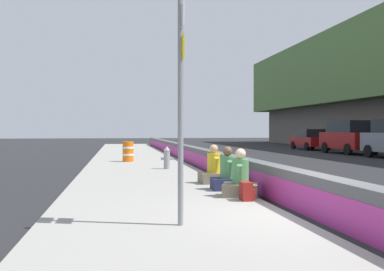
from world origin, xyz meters
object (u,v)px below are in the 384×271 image
at_px(seated_person_foreground, 240,181).
at_px(parked_car_midline, 349,137).
at_px(parked_car_far, 310,139).
at_px(seated_person_middle, 227,176).
at_px(fire_hydrant, 167,157).
at_px(route_sign_post, 181,94).
at_px(seated_person_rear, 214,171).
at_px(backpack, 247,191).
at_px(construction_barrel, 128,151).

height_order(seated_person_foreground, parked_car_midline, parked_car_midline).
bearing_deg(parked_car_far, seated_person_foreground, 152.14).
bearing_deg(seated_person_middle, fire_hydrant, 8.05).
xyz_separation_m(seated_person_foreground, parked_car_far, (24.65, -13.03, 0.38)).
height_order(route_sign_post, seated_person_foreground, route_sign_post).
distance_m(seated_person_rear, parked_car_far, 25.68).
bearing_deg(seated_person_foreground, seated_person_rear, 1.21).
bearing_deg(seated_person_middle, seated_person_rear, 2.01).
bearing_deg(seated_person_rear, seated_person_foreground, -178.79).
distance_m(fire_hydrant, seated_person_rear, 4.79).
height_order(route_sign_post, fire_hydrant, route_sign_post).
xyz_separation_m(backpack, construction_barrel, (12.05, 2.23, 0.28)).
xyz_separation_m(seated_person_foreground, seated_person_rear, (2.55, 0.05, 0.00)).
height_order(fire_hydrant, parked_car_far, parked_car_far).
relative_size(construction_barrel, parked_car_far, 0.21).
bearing_deg(backpack, seated_person_middle, -0.68).
relative_size(route_sign_post, construction_barrel, 3.79).
distance_m(seated_person_rear, parked_car_midline, 20.37).
height_order(route_sign_post, parked_car_far, route_sign_post).
xyz_separation_m(route_sign_post, seated_person_middle, (3.89, -1.75, -1.73)).
height_order(seated_person_foreground, seated_person_middle, seated_person_middle).
relative_size(seated_person_middle, backpack, 2.73).
bearing_deg(parked_car_midline, route_sign_post, 145.04).
height_order(route_sign_post, seated_person_middle, route_sign_post).
relative_size(route_sign_post, backpack, 9.00).
bearing_deg(fire_hydrant, backpack, -173.87).
xyz_separation_m(seated_person_rear, parked_car_far, (22.10, -13.08, 0.38)).
xyz_separation_m(route_sign_post, construction_barrel, (14.19, 0.50, -1.59)).
distance_m(fire_hydrant, backpack, 7.89).
height_order(seated_person_rear, parked_car_midline, parked_car_midline).
bearing_deg(route_sign_post, parked_car_far, -28.37).
bearing_deg(construction_barrel, parked_car_midline, -65.90).
distance_m(seated_person_foreground, seated_person_middle, 1.17).
distance_m(fire_hydrant, seated_person_middle, 6.16).
distance_m(seated_person_middle, seated_person_rear, 1.38).
relative_size(fire_hydrant, parked_car_far, 0.19).
bearing_deg(route_sign_post, parked_car_midline, -34.96).
distance_m(seated_person_foreground, seated_person_rear, 2.55).
distance_m(backpack, construction_barrel, 12.26).
xyz_separation_m(route_sign_post, parked_car_midline, (20.97, -14.66, -1.03)).
height_order(seated_person_rear, parked_car_far, parked_car_far).
bearing_deg(fire_hydrant, seated_person_rear, -170.20).
relative_size(parked_car_midline, parked_car_far, 1.07).
height_order(seated_person_foreground, construction_barrel, seated_person_foreground).
bearing_deg(seated_person_rear, fire_hydrant, 9.80).
bearing_deg(construction_barrel, seated_person_foreground, -168.89).
distance_m(route_sign_post, parked_car_midline, 25.61).
xyz_separation_m(seated_person_middle, parked_car_midline, (17.08, -12.91, 0.70)).
bearing_deg(parked_car_far, backpack, 152.64).
height_order(route_sign_post, construction_barrel, route_sign_post).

